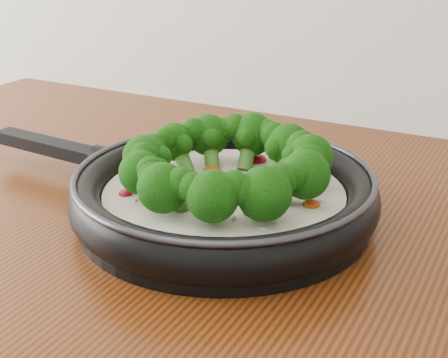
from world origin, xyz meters
The scene contains 1 object.
skillet centered at (-0.09, 1.07, 0.94)m, with size 0.56×0.37×0.10m.
Camera 1 is at (0.22, 0.49, 1.22)m, focal length 50.71 mm.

